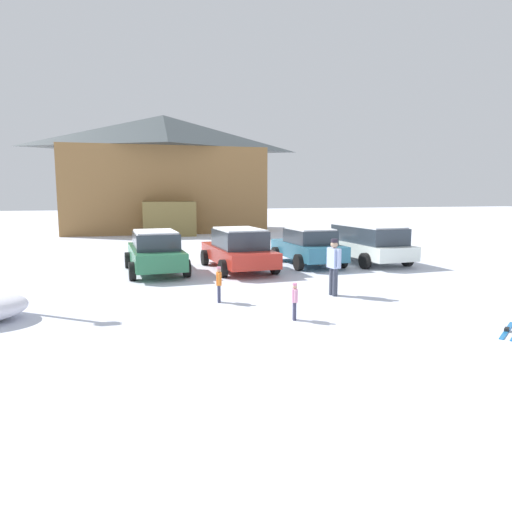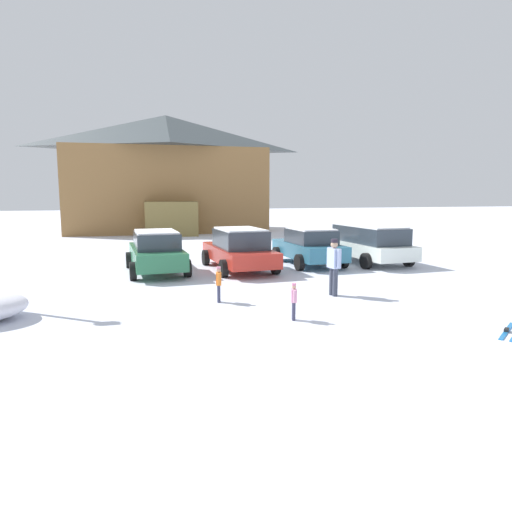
{
  "view_description": "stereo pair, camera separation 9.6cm",
  "coord_description": "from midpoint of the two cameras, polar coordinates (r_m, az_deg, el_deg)",
  "views": [
    {
      "loc": [
        -4.08,
        -6.13,
        2.98
      ],
      "look_at": [
        -0.53,
        6.59,
        1.16
      ],
      "focal_mm": 32.0,
      "sensor_mm": 36.0,
      "label": 1
    },
    {
      "loc": [
        -3.99,
        -6.16,
        2.98
      ],
      "look_at": [
        -0.53,
        6.59,
        1.16
      ],
      "focal_mm": 32.0,
      "sensor_mm": 36.0,
      "label": 2
    }
  ],
  "objects": [
    {
      "name": "ski_lodge",
      "position": [
        36.93,
        -11.0,
        10.13
      ],
      "size": [
        15.55,
        9.47,
        8.95
      ],
      "color": "olive",
      "rests_on": "ground"
    },
    {
      "name": "skier_adult_in_blue_parka",
      "position": [
        13.45,
        9.91,
        -0.97
      ],
      "size": [
        0.29,
        0.61,
        1.67
      ],
      "color": "#373C4C",
      "rests_on": "ground"
    },
    {
      "name": "parked_red_sedan",
      "position": [
        17.81,
        -1.97,
        0.91
      ],
      "size": [
        2.42,
        4.88,
        1.64
      ],
      "color": "red",
      "rests_on": "ground"
    },
    {
      "name": "parked_green_coupe",
      "position": [
        17.56,
        -12.21,
        0.59
      ],
      "size": [
        2.28,
        4.6,
        1.6
      ],
      "color": "#2B6F49",
      "rests_on": "ground"
    },
    {
      "name": "pair_of_skis",
      "position": [
        11.41,
        29.56,
        -8.21
      ],
      "size": [
        1.38,
        1.16,
        0.08
      ],
      "color": "#1A68B1",
      "rests_on": "ground"
    },
    {
      "name": "ground",
      "position": [
        7.93,
        17.31,
        -14.57
      ],
      "size": [
        160.0,
        160.0,
        0.0
      ],
      "primitive_type": "plane",
      "color": "silver"
    },
    {
      "name": "skier_child_in_orange_jacket",
      "position": [
        12.54,
        -4.47,
        -3.29
      ],
      "size": [
        0.18,
        0.36,
        0.99
      ],
      "color": "#373A55",
      "rests_on": "ground"
    },
    {
      "name": "parked_white_suv",
      "position": [
        20.21,
        14.03,
        1.67
      ],
      "size": [
        2.45,
        4.83,
        1.63
      ],
      "color": "white",
      "rests_on": "ground"
    },
    {
      "name": "skier_child_in_pink_snowsuit",
      "position": [
        10.81,
        5.0,
        -5.41
      ],
      "size": [
        0.18,
        0.32,
        0.89
      ],
      "color": "#373751",
      "rests_on": "ground"
    },
    {
      "name": "parked_teal_hatchback",
      "position": [
        19.18,
        6.81,
        1.25
      ],
      "size": [
        2.27,
        4.16,
        1.55
      ],
      "color": "teal",
      "rests_on": "ground"
    }
  ]
}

